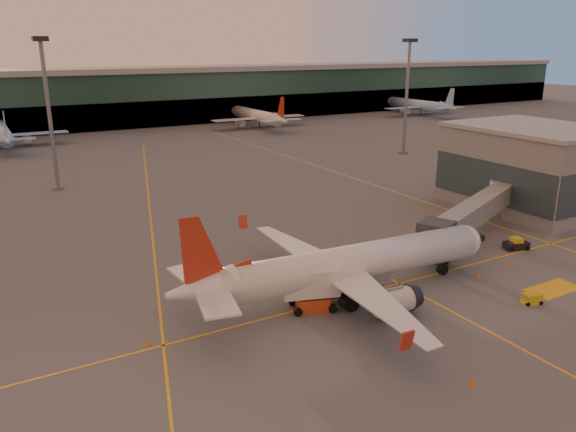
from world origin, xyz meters
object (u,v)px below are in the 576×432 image
gpu_cart (532,299)px  pushback_tug (516,244)px  catering_truck (311,287)px  main_airplane (345,266)px

gpu_cart → pushback_tug: 15.96m
catering_truck → gpu_cart: 21.82m
catering_truck → gpu_cart: bearing=-8.9°
gpu_cart → pushback_tug: (11.47, 11.10, 0.10)m
main_airplane → catering_truck: main_airplane is taller
main_airplane → catering_truck: 4.35m
main_airplane → gpu_cart: size_ratio=17.21×
main_airplane → pushback_tug: bearing=5.6°
main_airplane → pushback_tug: 26.89m
catering_truck → pushback_tug: 31.00m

